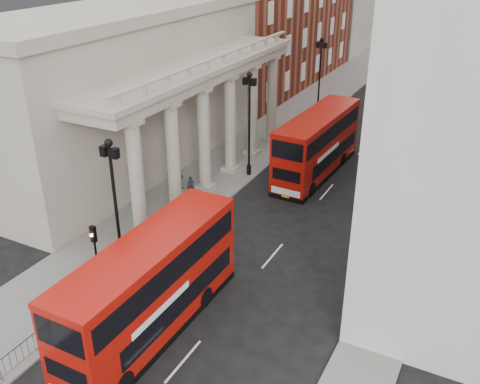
{
  "coord_description": "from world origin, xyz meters",
  "views": [
    {
      "loc": [
        16.9,
        -15.39,
        17.8
      ],
      "look_at": [
        3.03,
        11.42,
        3.06
      ],
      "focal_mm": 40.0,
      "sensor_mm": 36.0,
      "label": 1
    }
  ],
  "objects_px": {
    "traffic_light": "(95,249)",
    "pedestrian_b": "(179,179)",
    "pedestrian_a": "(191,187)",
    "lamp_post_mid": "(249,118)",
    "bus_near": "(151,285)",
    "lamp_post_north": "(320,73)",
    "bus_far": "(317,143)",
    "pedestrian_c": "(230,147)",
    "lamp_post_south": "(115,201)"
  },
  "relations": [
    {
      "from": "lamp_post_north",
      "to": "pedestrian_c",
      "type": "distance_m",
      "value": 14.02
    },
    {
      "from": "lamp_post_mid",
      "to": "bus_near",
      "type": "distance_m",
      "value": 19.31
    },
    {
      "from": "bus_near",
      "to": "pedestrian_c",
      "type": "relative_size",
      "value": 7.32
    },
    {
      "from": "lamp_post_mid",
      "to": "traffic_light",
      "type": "xyz_separation_m",
      "value": [
        0.1,
        -18.02,
        -1.8
      ]
    },
    {
      "from": "bus_near",
      "to": "pedestrian_a",
      "type": "bearing_deg",
      "value": 115.21
    },
    {
      "from": "lamp_post_south",
      "to": "traffic_light",
      "type": "height_order",
      "value": "lamp_post_south"
    },
    {
      "from": "lamp_post_south",
      "to": "lamp_post_north",
      "type": "relative_size",
      "value": 1.0
    },
    {
      "from": "lamp_post_south",
      "to": "bus_far",
      "type": "xyz_separation_m",
      "value": [
        4.62,
        18.97,
        -2.3
      ]
    },
    {
      "from": "lamp_post_south",
      "to": "bus_near",
      "type": "distance_m",
      "value": 5.44
    },
    {
      "from": "bus_far",
      "to": "lamp_post_north",
      "type": "bearing_deg",
      "value": 111.82
    },
    {
      "from": "pedestrian_a",
      "to": "pedestrian_c",
      "type": "distance_m",
      "value": 8.58
    },
    {
      "from": "lamp_post_south",
      "to": "bus_near",
      "type": "xyz_separation_m",
      "value": [
        4.11,
        -2.72,
        -2.3
      ]
    },
    {
      "from": "pedestrian_b",
      "to": "bus_far",
      "type": "bearing_deg",
      "value": -147.01
    },
    {
      "from": "traffic_light",
      "to": "bus_far",
      "type": "xyz_separation_m",
      "value": [
        4.52,
        20.98,
        -0.49
      ]
    },
    {
      "from": "bus_far",
      "to": "pedestrian_c",
      "type": "distance_m",
      "value": 8.11
    },
    {
      "from": "lamp_post_north",
      "to": "lamp_post_mid",
      "type": "bearing_deg",
      "value": -90.0
    },
    {
      "from": "lamp_post_mid",
      "to": "traffic_light",
      "type": "bearing_deg",
      "value": -89.68
    },
    {
      "from": "lamp_post_south",
      "to": "pedestrian_a",
      "type": "xyz_separation_m",
      "value": [
        -2.02,
        10.49,
        -4.01
      ]
    },
    {
      "from": "traffic_light",
      "to": "pedestrian_b",
      "type": "height_order",
      "value": "traffic_light"
    },
    {
      "from": "lamp_post_mid",
      "to": "pedestrian_a",
      "type": "distance_m",
      "value": 7.11
    },
    {
      "from": "lamp_post_south",
      "to": "lamp_post_mid",
      "type": "relative_size",
      "value": 1.0
    },
    {
      "from": "traffic_light",
      "to": "pedestrian_b",
      "type": "xyz_separation_m",
      "value": [
        -3.68,
        13.31,
        -2.22
      ]
    },
    {
      "from": "pedestrian_a",
      "to": "pedestrian_b",
      "type": "bearing_deg",
      "value": 125.95
    },
    {
      "from": "bus_far",
      "to": "pedestrian_c",
      "type": "height_order",
      "value": "bus_far"
    },
    {
      "from": "traffic_light",
      "to": "pedestrian_c",
      "type": "xyz_separation_m",
      "value": [
        -3.41,
        20.99,
        -2.2
      ]
    },
    {
      "from": "lamp_post_mid",
      "to": "traffic_light",
      "type": "distance_m",
      "value": 18.11
    },
    {
      "from": "lamp_post_mid",
      "to": "bus_near",
      "type": "relative_size",
      "value": 0.72
    },
    {
      "from": "traffic_light",
      "to": "pedestrian_a",
      "type": "bearing_deg",
      "value": 99.63
    },
    {
      "from": "bus_far",
      "to": "pedestrian_a",
      "type": "xyz_separation_m",
      "value": [
        -6.64,
        -8.47,
        -1.71
      ]
    },
    {
      "from": "lamp_post_north",
      "to": "pedestrian_b",
      "type": "distance_m",
      "value": 21.39
    },
    {
      "from": "bus_far",
      "to": "pedestrian_b",
      "type": "distance_m",
      "value": 11.36
    },
    {
      "from": "lamp_post_north",
      "to": "traffic_light",
      "type": "distance_m",
      "value": 34.07
    },
    {
      "from": "traffic_light",
      "to": "bus_near",
      "type": "relative_size",
      "value": 0.37
    },
    {
      "from": "traffic_light",
      "to": "pedestrian_c",
      "type": "height_order",
      "value": "traffic_light"
    },
    {
      "from": "bus_near",
      "to": "bus_far",
      "type": "xyz_separation_m",
      "value": [
        0.5,
        21.69,
        0.01
      ]
    },
    {
      "from": "lamp_post_mid",
      "to": "bus_near",
      "type": "xyz_separation_m",
      "value": [
        4.11,
        -18.72,
        -2.3
      ]
    },
    {
      "from": "lamp_post_south",
      "to": "bus_far",
      "type": "distance_m",
      "value": 19.65
    },
    {
      "from": "lamp_post_mid",
      "to": "pedestrian_b",
      "type": "height_order",
      "value": "lamp_post_mid"
    },
    {
      "from": "lamp_post_north",
      "to": "traffic_light",
      "type": "relative_size",
      "value": 1.93
    },
    {
      "from": "pedestrian_b",
      "to": "pedestrian_c",
      "type": "distance_m",
      "value": 7.68
    },
    {
      "from": "lamp_post_mid",
      "to": "traffic_light",
      "type": "height_order",
      "value": "lamp_post_mid"
    },
    {
      "from": "traffic_light",
      "to": "pedestrian_a",
      "type": "distance_m",
      "value": 12.88
    },
    {
      "from": "bus_far",
      "to": "pedestrian_a",
      "type": "height_order",
      "value": "bus_far"
    },
    {
      "from": "pedestrian_c",
      "to": "pedestrian_b",
      "type": "bearing_deg",
      "value": -92.33
    },
    {
      "from": "bus_near",
      "to": "bus_far",
      "type": "relative_size",
      "value": 0.99
    },
    {
      "from": "pedestrian_c",
      "to": "pedestrian_a",
      "type": "bearing_deg",
      "value": -81.65
    },
    {
      "from": "bus_near",
      "to": "pedestrian_a",
      "type": "height_order",
      "value": "bus_near"
    },
    {
      "from": "lamp_post_south",
      "to": "bus_near",
      "type": "bearing_deg",
      "value": -33.48
    },
    {
      "from": "lamp_post_mid",
      "to": "bus_near",
      "type": "height_order",
      "value": "lamp_post_mid"
    },
    {
      "from": "traffic_light",
      "to": "pedestrian_a",
      "type": "xyz_separation_m",
      "value": [
        -2.12,
        12.51,
        -2.21
      ]
    }
  ]
}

